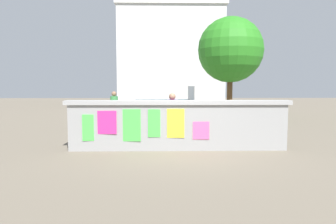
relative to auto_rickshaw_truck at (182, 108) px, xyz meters
name	(u,v)px	position (x,y,z in m)	size (l,w,h in m)	color
ground	(170,119)	(-0.41, 3.64, -0.90)	(60.00, 60.00, 0.00)	#6B6051
poster_wall	(178,125)	(-0.41, -4.36, -0.15)	(6.47, 0.42, 1.45)	#969696
auto_rickshaw_truck	(182,108)	(0.00, 0.00, 0.00)	(3.72, 1.83, 1.85)	black
motorcycle	(239,128)	(1.69, -3.07, -0.44)	(1.90, 0.56, 0.87)	black
bicycle_near	(125,131)	(-2.10, -3.05, -0.54)	(1.71, 0.44, 0.95)	black
person_walking	(172,112)	(-0.53, -3.05, 0.09)	(0.47, 0.47, 1.62)	yellow
person_bystander	(114,106)	(-3.01, 0.51, 0.09)	(0.48, 0.48, 1.62)	purple
tree_roadside	(230,50)	(3.60, 6.80, 3.28)	(4.23, 4.23, 6.31)	brown
building_background	(170,57)	(-0.03, 16.33, 3.78)	(9.70, 6.69, 9.32)	silver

